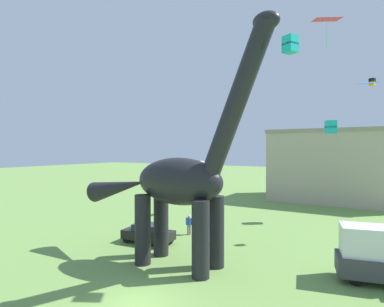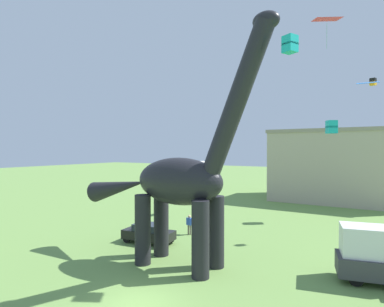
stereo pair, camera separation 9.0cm
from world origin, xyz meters
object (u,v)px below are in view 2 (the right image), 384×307
(dinosaur_sculpture, at_px, (178,181))
(kite_trailing, at_px, (200,164))
(kite_far_left, at_px, (368,83))
(kite_mid_left, at_px, (332,127))
(kite_far_right, at_px, (327,19))
(kite_mid_center, at_px, (290,44))
(parked_sedan_left, at_px, (149,233))
(person_photographer, at_px, (189,223))
(kite_mid_right, at_px, (373,82))

(dinosaur_sculpture, height_order, kite_trailing, dinosaur_sculpture)
(kite_far_left, xyz_separation_m, kite_mid_left, (-4.24, 23.06, -0.15))
(kite_far_left, height_order, kite_far_right, kite_far_right)
(kite_trailing, bearing_deg, kite_mid_center, -47.85)
(kite_trailing, xyz_separation_m, kite_mid_center, (14.42, -15.94, 7.22))
(parked_sedan_left, xyz_separation_m, person_photographer, (1.55, 3.81, 0.25))
(parked_sedan_left, relative_size, person_photographer, 2.50)
(person_photographer, xyz_separation_m, kite_far_right, (11.86, -3.88, 14.18))
(kite_far_left, relative_size, kite_far_right, 0.44)
(kite_mid_left, bearing_deg, dinosaur_sculpture, -109.12)
(parked_sedan_left, xyz_separation_m, kite_far_left, (15.79, -6.47, 9.34))
(kite_far_right, bearing_deg, dinosaur_sculpture, -161.96)
(kite_mid_left, height_order, kite_mid_right, kite_mid_right)
(dinosaur_sculpture, bearing_deg, kite_far_left, -25.29)
(parked_sedan_left, distance_m, kite_far_left, 19.45)
(person_photographer, xyz_separation_m, kite_mid_left, (9.99, 12.78, 8.93))
(person_photographer, distance_m, kite_trailing, 10.66)
(kite_trailing, bearing_deg, kite_mid_left, 16.38)
(dinosaur_sculpture, bearing_deg, person_photographer, 108.66)
(kite_mid_center, bearing_deg, person_photographer, 145.64)
(kite_mid_right, bearing_deg, kite_far_left, -89.08)
(dinosaur_sculpture, height_order, kite_mid_left, dinosaur_sculpture)
(person_photographer, height_order, kite_mid_center, kite_mid_center)
(dinosaur_sculpture, bearing_deg, kite_mid_right, 45.36)
(kite_trailing, distance_m, kite_mid_center, 22.68)
(kite_mid_left, height_order, kite_far_right, kite_far_right)
(person_photographer, relative_size, kite_far_left, 2.14)
(kite_mid_left, relative_size, kite_mid_right, 2.29)
(kite_far_left, distance_m, kite_trailing, 26.58)
(kite_far_left, relative_size, kite_mid_left, 0.59)
(dinosaur_sculpture, distance_m, kite_trailing, 16.96)
(kite_mid_center, bearing_deg, kite_far_right, 68.89)
(dinosaur_sculpture, relative_size, kite_trailing, 6.42)
(kite_far_left, xyz_separation_m, kite_trailing, (-18.08, 18.99, -4.29))
(kite_mid_left, distance_m, kite_mid_center, 20.25)
(kite_far_right, xyz_separation_m, kite_mid_right, (2.09, 11.17, -1.85))
(dinosaur_sculpture, height_order, kite_mid_center, dinosaur_sculpture)
(kite_mid_center, bearing_deg, kite_trailing, 132.15)
(kite_far_right, relative_size, kite_trailing, 0.78)
(dinosaur_sculpture, height_order, kite_mid_right, dinosaur_sculpture)
(dinosaur_sculpture, height_order, kite_far_left, dinosaur_sculpture)
(kite_mid_center, bearing_deg, kite_mid_left, 91.66)
(person_photographer, xyz_separation_m, kite_mid_right, (13.95, 7.29, 12.33))
(kite_mid_right, bearing_deg, parked_sedan_left, -144.39)
(dinosaur_sculpture, bearing_deg, kite_mid_left, 63.69)
(kite_far_left, height_order, kite_mid_right, kite_mid_right)
(kite_far_left, bearing_deg, dinosaur_sculpture, 161.90)
(parked_sedan_left, distance_m, kite_trailing, 13.70)
(kite_mid_center, bearing_deg, kite_far_left, -39.86)
(kite_far_left, distance_m, kite_mid_center, 5.60)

